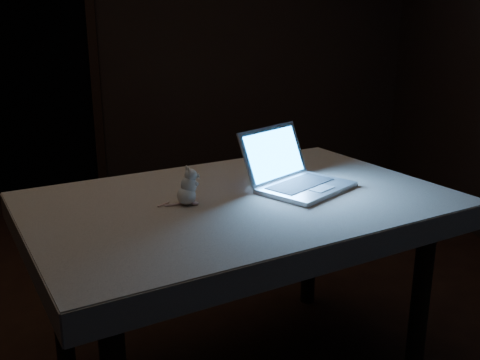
{
  "coord_description": "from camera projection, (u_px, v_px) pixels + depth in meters",
  "views": [
    {
      "loc": [
        -0.05,
        -2.51,
        1.53
      ],
      "look_at": [
        0.26,
        -0.45,
        0.92
      ],
      "focal_mm": 40.0,
      "sensor_mm": 36.0,
      "label": 1
    }
  ],
  "objects": [
    {
      "name": "table",
      "position": [
        240.0,
        292.0,
        2.3
      ],
      "size": [
        1.83,
        1.52,
        0.84
      ],
      "primitive_type": null,
      "rotation": [
        0.0,
        0.0,
        0.38
      ],
      "color": "black",
      "rests_on": "floor"
    },
    {
      "name": "tablecloth",
      "position": [
        229.0,
        207.0,
        2.21
      ],
      "size": [
        2.01,
        1.83,
        0.1
      ],
      "primitive_type": null,
      "rotation": [
        0.0,
        0.0,
        0.56
      ],
      "color": "beige",
      "rests_on": "table"
    },
    {
      "name": "floor",
      "position": [
        179.0,
        325.0,
        2.82
      ],
      "size": [
        5.0,
        5.0,
        0.0
      ],
      "primitive_type": "plane",
      "color": "black",
      "rests_on": "ground"
    },
    {
      "name": "plush_mouse",
      "position": [
        186.0,
        186.0,
        2.07
      ],
      "size": [
        0.16,
        0.16,
        0.15
      ],
      "primitive_type": null,
      "rotation": [
        0.0,
        0.0,
        0.72
      ],
      "color": "white",
      "rests_on": "tablecloth"
    },
    {
      "name": "back_wall",
      "position": [
        163.0,
        49.0,
        4.82
      ],
      "size": [
        4.5,
        0.04,
        2.6
      ],
      "primitive_type": "cube",
      "color": "black",
      "rests_on": "ground"
    },
    {
      "name": "laptop",
      "position": [
        308.0,
        160.0,
        2.23
      ],
      "size": [
        0.51,
        0.5,
        0.26
      ],
      "primitive_type": null,
      "rotation": [
        0.0,
        0.0,
        0.69
      ],
      "color": "#B8B7BD",
      "rests_on": "tablecloth"
    },
    {
      "name": "doorway",
      "position": [
        39.0,
        77.0,
        4.73
      ],
      "size": [
        1.06,
        0.36,
        2.13
      ],
      "primitive_type": null,
      "color": "black",
      "rests_on": "back_wall"
    }
  ]
}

